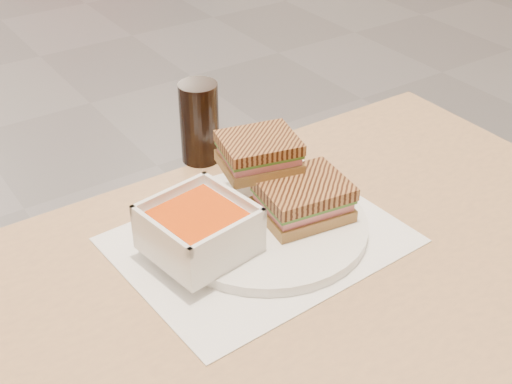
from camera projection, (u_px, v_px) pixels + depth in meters
main_table at (256, 377)px, 0.92m from camera, size 1.20×0.70×0.75m
tray_liner at (260, 240)px, 0.97m from camera, size 0.39×0.31×0.00m
plate at (266, 225)px, 0.99m from camera, size 0.29×0.29×0.02m
soup_bowl at (199, 231)px, 0.91m from camera, size 0.14×0.14×0.07m
panini_lower at (303, 199)px, 0.98m from camera, size 0.13×0.12×0.05m
panini_upper at (259, 153)px, 0.99m from camera, size 0.12×0.11×0.05m
cola_glass at (199, 122)px, 1.12m from camera, size 0.06×0.06×0.14m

